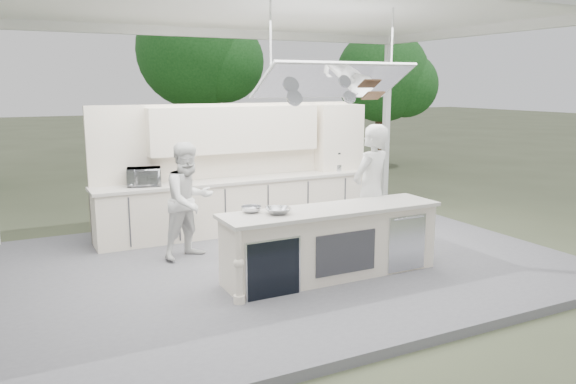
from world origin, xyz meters
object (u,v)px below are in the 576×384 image
demo_island (331,242)px  back_counter (240,205)px  head_chef (371,191)px  sous_chef (189,201)px

demo_island → back_counter: size_ratio=0.61×
head_chef → sous_chef: bearing=-46.8°
sous_chef → demo_island: bearing=-70.4°
head_chef → sous_chef: size_ratio=1.15×
back_counter → head_chef: head_chef is taller
head_chef → sous_chef: 2.73m
back_counter → sous_chef: size_ratio=2.90×
demo_island → back_counter: bearing=93.6°
demo_island → head_chef: bearing=27.9°
demo_island → sous_chef: 2.27m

